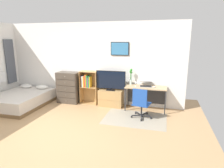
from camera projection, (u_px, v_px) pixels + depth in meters
ground_plane at (56, 132)px, 4.58m from camera, size 7.20×7.20×0.00m
wall_back_with_posters at (92, 63)px, 6.56m from camera, size 6.12×0.09×2.70m
area_rug at (135, 118)px, 5.38m from camera, size 1.70×1.20×0.01m
bed at (21, 99)px, 6.38m from camera, size 1.54×2.00×0.56m
dresser at (69, 87)px, 6.68m from camera, size 0.75×0.46×1.06m
bookshelf at (88, 85)px, 6.54m from camera, size 0.59×0.30×1.11m
tv_stand at (111, 98)px, 6.37m from camera, size 0.78×0.41×0.53m
television at (111, 81)px, 6.21m from camera, size 0.96×0.16×0.64m
desk at (146, 91)px, 6.00m from camera, size 1.23×0.56×0.74m
office_chair at (141, 103)px, 5.30m from camera, size 0.58×0.57×0.86m
laptop at (146, 84)px, 5.97m from camera, size 0.42×0.44×0.16m
computer_mouse at (154, 87)px, 5.81m from camera, size 0.06×0.10×0.03m
bamboo_vase at (131, 77)px, 6.14m from camera, size 0.09×0.12×0.51m
wine_glass at (136, 82)px, 5.89m from camera, size 0.07×0.07×0.18m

